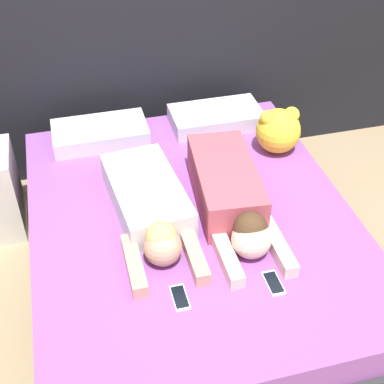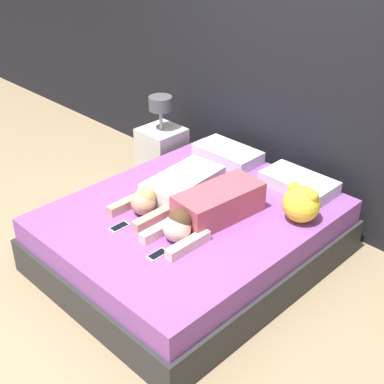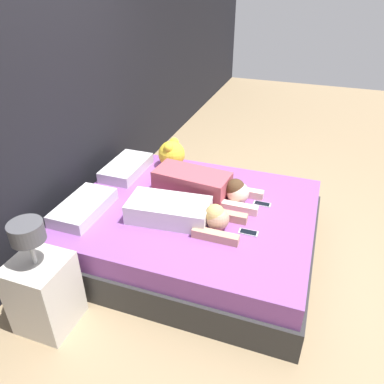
# 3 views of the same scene
# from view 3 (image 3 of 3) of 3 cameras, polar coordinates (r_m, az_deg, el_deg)

# --- Properties ---
(ground_plane) EXTENTS (12.00, 12.00, 0.00)m
(ground_plane) POSITION_cam_3_polar(r_m,az_deg,el_deg) (3.44, 0.00, -8.68)
(ground_plane) COLOR #9E8460
(wall_back) EXTENTS (12.00, 0.06, 2.60)m
(wall_back) POSITION_cam_3_polar(r_m,az_deg,el_deg) (3.35, -19.99, 13.71)
(wall_back) COLOR black
(wall_back) RESTS_ON ground_plane
(bed) EXTENTS (1.71, 2.06, 0.46)m
(bed) POSITION_cam_3_polar(r_m,az_deg,el_deg) (3.30, 0.00, -5.68)
(bed) COLOR #2D2D2D
(bed) RESTS_ON ground_plane
(pillow_head_left) EXTENTS (0.57, 0.32, 0.10)m
(pillow_head_left) POSITION_cam_3_polar(r_m,az_deg,el_deg) (3.20, -16.19, -2.24)
(pillow_head_left) COLOR silver
(pillow_head_left) RESTS_ON bed
(pillow_head_right) EXTENTS (0.57, 0.32, 0.10)m
(pillow_head_right) POSITION_cam_3_polar(r_m,az_deg,el_deg) (3.73, -9.95, 3.69)
(pillow_head_right) COLOR silver
(pillow_head_right) RESTS_ON bed
(person_left) EXTENTS (0.40, 0.95, 0.21)m
(person_left) POSITION_cam_3_polar(r_m,az_deg,el_deg) (2.96, -1.56, -3.14)
(person_left) COLOR silver
(person_left) RESTS_ON bed
(person_right) EXTENTS (0.36, 0.95, 0.22)m
(person_right) POSITION_cam_3_polar(r_m,az_deg,el_deg) (3.26, 1.75, 0.96)
(person_right) COLOR #B24C59
(person_right) RESTS_ON bed
(cell_phone_left) EXTENTS (0.07, 0.15, 0.01)m
(cell_phone_left) POSITION_cam_3_polar(r_m,az_deg,el_deg) (2.91, 8.59, -6.12)
(cell_phone_left) COLOR silver
(cell_phone_left) RESTS_ON bed
(cell_phone_right) EXTENTS (0.07, 0.15, 0.01)m
(cell_phone_right) POSITION_cam_3_polar(r_m,az_deg,el_deg) (3.25, 10.62, -1.82)
(cell_phone_right) COLOR silver
(cell_phone_right) RESTS_ON bed
(plush_toy) EXTENTS (0.27, 0.27, 0.28)m
(plush_toy) POSITION_cam_3_polar(r_m,az_deg,el_deg) (3.76, -3.13, 5.89)
(plush_toy) COLOR yellow
(plush_toy) RESTS_ON bed
(nightstand) EXTENTS (0.37, 0.37, 0.87)m
(nightstand) POSITION_cam_3_polar(r_m,az_deg,el_deg) (2.83, -21.72, -13.62)
(nightstand) COLOR beige
(nightstand) RESTS_ON ground_plane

